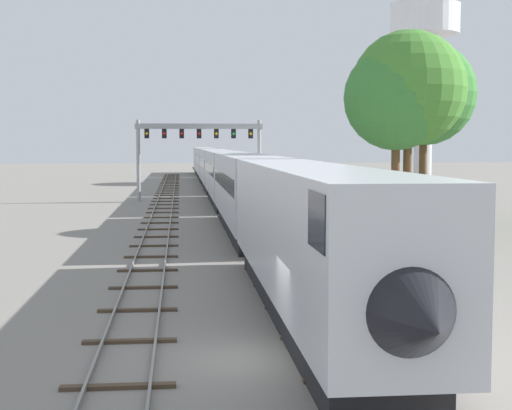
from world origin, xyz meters
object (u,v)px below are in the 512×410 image
water_tower (425,35)px  trackside_tree_mid (424,94)px  trackside_tree_right (409,89)px  signal_gantry (199,141)px  trackside_tree_left (396,98)px  passenger_train (219,171)px

water_tower → trackside_tree_mid: (-17.52, -54.45, -12.02)m
trackside_tree_right → signal_gantry: bearing=118.7°
signal_gantry → trackside_tree_mid: trackside_tree_mid is taller
trackside_tree_left → passenger_train: bearing=107.4°
signal_gantry → trackside_tree_left: trackside_tree_left is taller
passenger_train → trackside_tree_mid: bearing=-62.5°
passenger_train → trackside_tree_mid: (13.67, -26.22, 6.52)m
trackside_tree_mid → trackside_tree_right: 6.08m
passenger_train → signal_gantry: (-2.25, -7.69, 3.14)m
trackside_tree_mid → signal_gantry: bearing=130.7°
water_tower → trackside_tree_right: water_tower is taller
trackside_tree_left → trackside_tree_right: (0.87, 0.24, 0.64)m
passenger_train → trackside_tree_right: (10.88, -31.63, 6.48)m
signal_gantry → trackside_tree_right: 27.50m
trackside_tree_mid → trackside_tree_right: (-2.79, -5.40, -0.04)m
trackside_tree_mid → trackside_tree_left: bearing=-123.0°
trackside_tree_left → trackside_tree_right: size_ratio=0.92×
water_tower → trackside_tree_mid: water_tower is taller
signal_gantry → trackside_tree_mid: bearing=-49.3°
passenger_train → water_tower: water_tower is taller
water_tower → trackside_tree_left: water_tower is taller
passenger_train → trackside_tree_left: bearing=-72.6°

